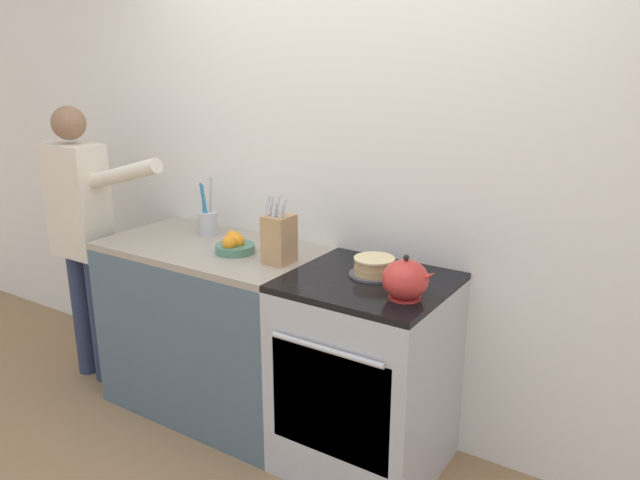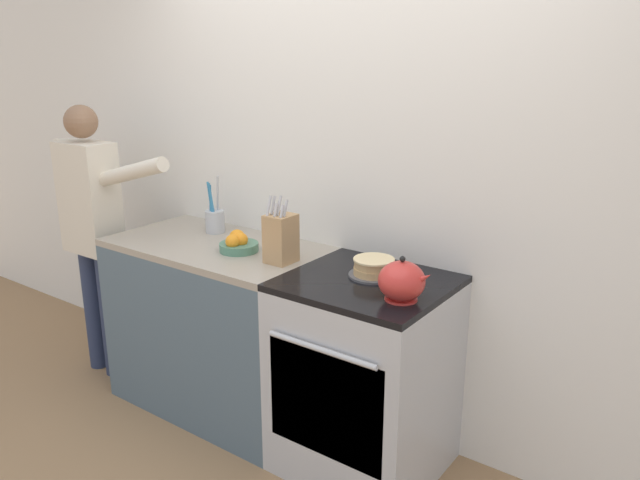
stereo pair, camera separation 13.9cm
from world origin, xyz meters
TOP-DOWN VIEW (x-y plane):
  - ground_plane at (0.00, 0.00)m, footprint 16.00×16.00m
  - wall_back at (0.00, 0.67)m, footprint 8.00×0.04m
  - counter_cabinet at (-0.64, 0.32)m, footprint 1.15×0.65m
  - stove_range at (0.29, 0.32)m, footprint 0.70×0.68m
  - layer_cake at (0.29, 0.38)m, footprint 0.22×0.22m
  - tea_kettle at (0.52, 0.21)m, footprint 0.23×0.19m
  - knife_block at (-0.17, 0.29)m, footprint 0.12×0.13m
  - utensil_crock at (-0.79, 0.47)m, footprint 0.10×0.10m
  - fruit_bowl at (-0.45, 0.30)m, footprint 0.20×0.20m
  - person_baker at (-1.48, 0.17)m, footprint 0.92×0.20m

SIDE VIEW (x-z plane):
  - ground_plane at x=0.00m, z-range 0.00..0.00m
  - counter_cabinet at x=-0.64m, z-range 0.00..0.93m
  - stove_range at x=0.29m, z-range 0.00..0.93m
  - person_baker at x=-1.48m, z-range 0.15..1.76m
  - layer_cake at x=0.29m, z-range 0.93..1.01m
  - fruit_bowl at x=-0.45m, z-range 0.92..1.02m
  - utensil_crock at x=-0.79m, z-range 0.84..1.16m
  - tea_kettle at x=0.52m, z-range 0.92..1.10m
  - knife_block at x=-0.17m, z-range 0.89..1.21m
  - wall_back at x=0.00m, z-range 0.00..2.60m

